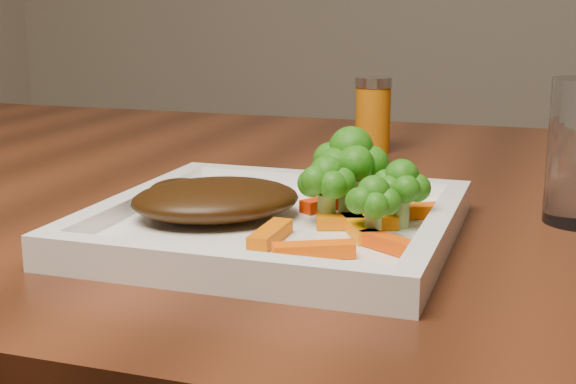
% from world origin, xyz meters
% --- Properties ---
extents(plate, '(0.27, 0.27, 0.01)m').
position_xyz_m(plate, '(-0.03, -0.38, 0.76)').
color(plate, white).
rests_on(plate, dining_table).
extents(steak, '(0.17, 0.16, 0.03)m').
position_xyz_m(steak, '(-0.08, -0.39, 0.78)').
color(steak, '#361E08').
rests_on(steak, plate).
extents(broccoli_0, '(0.07, 0.07, 0.07)m').
position_xyz_m(broccoli_0, '(0.02, -0.34, 0.80)').
color(broccoli_0, '#1A6A11').
rests_on(broccoli_0, plate).
extents(broccoli_1, '(0.05, 0.05, 0.06)m').
position_xyz_m(broccoli_1, '(0.07, -0.37, 0.79)').
color(broccoli_1, '#2A6C12').
rests_on(broccoli_1, plate).
extents(broccoli_2, '(0.05, 0.05, 0.06)m').
position_xyz_m(broccoli_2, '(0.06, -0.41, 0.79)').
color(broccoli_2, '#167513').
rests_on(broccoli_2, plate).
extents(broccoli_3, '(0.06, 0.06, 0.06)m').
position_xyz_m(broccoli_3, '(0.01, -0.38, 0.79)').
color(broccoli_3, '#246410').
rests_on(broccoli_3, plate).
extents(carrot_0, '(0.06, 0.04, 0.01)m').
position_xyz_m(carrot_0, '(0.03, -0.46, 0.77)').
color(carrot_0, '#FB5804').
rests_on(carrot_0, plate).
extents(carrot_1, '(0.05, 0.04, 0.01)m').
position_xyz_m(carrot_1, '(0.07, -0.43, 0.77)').
color(carrot_1, '#E04403').
rests_on(carrot_1, plate).
extents(carrot_2, '(0.02, 0.06, 0.01)m').
position_xyz_m(carrot_2, '(-0.01, -0.44, 0.77)').
color(carrot_2, '#D96003').
rests_on(carrot_2, plate).
extents(carrot_3, '(0.06, 0.05, 0.01)m').
position_xyz_m(carrot_3, '(0.07, -0.34, 0.77)').
color(carrot_3, '#F05A03').
rests_on(carrot_3, plate).
extents(carrot_4, '(0.04, 0.05, 0.01)m').
position_xyz_m(carrot_4, '(0.00, -0.33, 0.77)').
color(carrot_4, red).
rests_on(carrot_4, plate).
extents(carrot_5, '(0.04, 0.06, 0.01)m').
position_xyz_m(carrot_5, '(0.04, -0.40, 0.77)').
color(carrot_5, orange).
rests_on(carrot_5, plate).
extents(carrot_6, '(0.06, 0.04, 0.01)m').
position_xyz_m(carrot_6, '(0.04, -0.38, 0.77)').
color(carrot_6, orange).
rests_on(carrot_6, plate).
extents(spice_shaker, '(0.05, 0.05, 0.09)m').
position_xyz_m(spice_shaker, '(-0.04, -0.00, 0.80)').
color(spice_shaker, '#B9620A').
rests_on(spice_shaker, dining_table).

